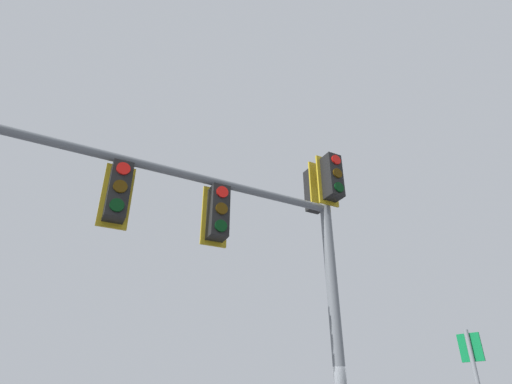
# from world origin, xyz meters

# --- Properties ---
(signal_mast_assembly) EXTENTS (5.41, 2.89, 6.36)m
(signal_mast_assembly) POSITION_xyz_m (1.47, 0.24, 4.55)
(signal_mast_assembly) COLOR slate
(signal_mast_assembly) RESTS_ON ground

